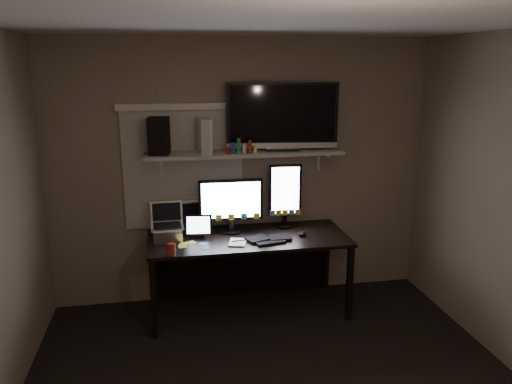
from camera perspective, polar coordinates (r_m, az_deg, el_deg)
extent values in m
plane|color=silver|center=(2.90, 3.94, 19.27)|extent=(3.60, 3.60, 0.00)
plane|color=#786956|center=(4.76, -1.64, 2.28)|extent=(3.60, 0.00, 3.60)
cube|color=beige|center=(4.69, -8.29, 2.56)|extent=(1.10, 0.02, 1.10)
cube|color=black|center=(4.55, -0.87, -5.31)|extent=(1.80, 0.75, 0.03)
cube|color=black|center=(5.01, -1.53, -7.88)|extent=(1.80, 0.02, 0.70)
cube|color=black|center=(4.34, -11.62, -11.92)|extent=(0.05, 0.05, 0.70)
cube|color=black|center=(4.61, 10.65, -10.23)|extent=(0.05, 0.05, 0.70)
cube|color=black|center=(4.95, -11.50, -8.50)|extent=(0.05, 0.05, 0.70)
cube|color=black|center=(5.18, 8.01, -7.24)|extent=(0.05, 0.05, 0.70)
cube|color=#A5A5A1|center=(4.55, -1.33, 4.46)|extent=(1.80, 0.35, 0.03)
cube|color=black|center=(4.59, -2.88, -1.55)|extent=(0.59, 0.08, 0.52)
cube|color=black|center=(4.74, 3.34, -0.38)|extent=(0.31, 0.07, 0.62)
cube|color=black|center=(4.47, 1.46, -5.34)|extent=(0.43, 0.24, 0.02)
ellipsoid|color=black|center=(4.59, 5.31, -4.75)|extent=(0.09, 0.12, 0.04)
cube|color=white|center=(4.39, -2.12, -5.79)|extent=(0.19, 0.23, 0.01)
cube|color=black|center=(4.52, -6.62, -3.90)|extent=(0.26, 0.13, 0.21)
cube|color=black|center=(4.74, -7.91, -2.66)|extent=(0.23, 0.13, 0.28)
cube|color=silver|center=(4.48, -10.14, -3.49)|extent=(0.29, 0.24, 0.32)
cylinder|color=maroon|center=(4.17, -9.66, -6.47)|extent=(0.08, 0.08, 0.10)
cube|color=black|center=(4.60, 3.01, 8.59)|extent=(1.03, 0.30, 0.61)
cube|color=beige|center=(4.47, -5.91, 6.41)|extent=(0.12, 0.27, 0.31)
cube|color=black|center=(4.47, -11.04, 6.31)|extent=(0.20, 0.23, 0.32)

